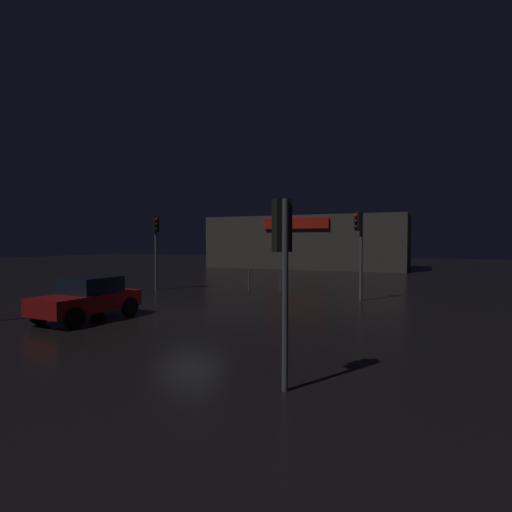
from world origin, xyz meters
The scene contains 8 objects.
ground_plane centered at (0.00, 0.00, 0.00)m, with size 120.00×120.00×0.00m, color black.
store_building centered at (-3.52, 28.99, 2.78)m, with size 20.99×8.51×5.54m.
traffic_signal_main centered at (6.15, -6.26, 2.74)m, with size 0.42×0.42×3.67m.
traffic_signal_cross_left centered at (5.70, 5.98, 2.95)m, with size 0.42×0.42×4.27m.
traffic_signal_cross_right centered at (-6.00, 5.64, 3.10)m, with size 0.42×0.42×4.34m.
car_near centered at (-2.68, -2.64, 0.80)m, with size 2.09×3.88×1.56m.
bollard_kerb_a centered at (-0.83, 7.53, 0.60)m, with size 0.10×0.10×1.19m, color #595B60.
bollard_kerb_b centered at (0.90, 8.11, 0.49)m, with size 0.08×0.08×0.98m, color #595B60.
Camera 1 is at (8.73, -13.46, 2.86)m, focal length 27.88 mm.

